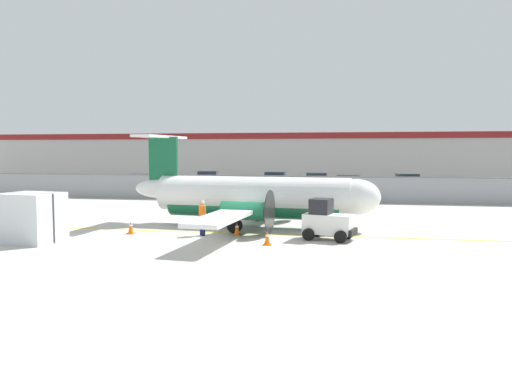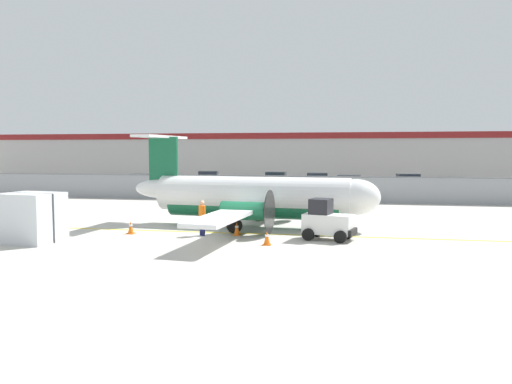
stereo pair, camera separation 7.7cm
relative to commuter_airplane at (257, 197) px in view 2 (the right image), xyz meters
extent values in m
plane|color=#BCB7AD|center=(-0.64, -4.16, -1.60)|extent=(140.00, 140.00, 0.00)
cube|color=yellow|center=(-0.64, -2.16, -1.60)|extent=(84.00, 0.20, 0.01)
cube|color=gray|center=(-0.64, 13.84, -0.60)|extent=(98.00, 0.04, 2.00)
cylinder|color=slate|center=(-0.64, 13.84, 0.45)|extent=(98.00, 0.10, 0.10)
cube|color=#38383A|center=(-0.64, 25.34, -1.54)|extent=(98.00, 17.00, 0.12)
cube|color=#BCB7B2|center=(-0.64, 43.84, 1.65)|extent=(91.00, 8.00, 6.50)
cube|color=maroon|center=(-0.64, 39.84, 4.50)|extent=(91.00, 0.20, 0.80)
cylinder|color=white|center=(-0.24, 0.02, 0.15)|extent=(10.52, 2.85, 1.90)
ellipsoid|color=white|center=(5.20, -0.48, 0.15)|extent=(2.55, 2.02, 1.80)
ellipsoid|color=white|center=(-5.67, 0.53, 0.35)|extent=(3.01, 1.31, 1.05)
cylinder|color=#145938|center=(-0.24, 0.02, -0.37)|extent=(9.42, 2.34, 1.48)
cube|color=white|center=(-0.14, 0.01, -0.42)|extent=(3.07, 16.08, 0.18)
cylinder|color=#145938|center=(0.30, 2.58, -0.42)|extent=(2.27, 1.10, 0.90)
cone|color=black|center=(1.45, 2.48, -0.42)|extent=(0.49, 0.48, 0.44)
cylinder|color=#262626|center=(1.60, 2.46, -0.42)|extent=(0.23, 2.09, 2.10)
cylinder|color=#145938|center=(-0.18, -2.59, -0.42)|extent=(2.27, 1.10, 0.90)
cone|color=black|center=(0.97, -2.70, -0.42)|extent=(0.49, 0.48, 0.44)
cylinder|color=#262626|center=(1.12, -2.71, -0.42)|extent=(0.23, 2.09, 2.10)
cube|color=#145938|center=(-5.41, 0.50, 1.70)|extent=(1.71, 0.34, 3.10)
cube|color=white|center=(-5.54, 0.51, 3.25)|extent=(1.54, 4.88, 0.14)
cylinder|color=#59595B|center=(3.41, -0.32, -0.81)|extent=(0.15, 0.15, 0.97)
cylinder|color=black|center=(3.41, -0.32, -1.30)|extent=(0.62, 0.27, 0.60)
cylinder|color=#59595B|center=(-0.33, 2.25, -0.77)|extent=(0.15, 0.15, 0.90)
cylinder|color=black|center=(-0.33, 2.25, -1.22)|extent=(0.78, 0.29, 0.76)
cylinder|color=#59595B|center=(-0.74, -2.15, -0.77)|extent=(0.15, 0.15, 0.90)
cylinder|color=black|center=(-0.74, -2.15, -1.22)|extent=(0.78, 0.29, 0.76)
cube|color=silver|center=(3.90, -3.17, -0.87)|extent=(2.41, 1.63, 0.90)
cube|color=black|center=(3.56, -3.08, -0.07)|extent=(1.13, 1.20, 0.70)
cube|color=black|center=(5.01, -3.47, -1.17)|extent=(0.44, 1.10, 0.30)
cylinder|color=black|center=(4.78, -2.79, -1.32)|extent=(0.59, 0.32, 0.56)
cylinder|color=black|center=(4.47, -3.95, -1.32)|extent=(0.59, 0.32, 0.56)
cylinder|color=black|center=(3.33, -2.40, -1.32)|extent=(0.59, 0.32, 0.56)
cylinder|color=black|center=(3.02, -3.56, -1.32)|extent=(0.59, 0.32, 0.56)
cylinder|color=#191E4C|center=(-2.02, -3.20, -1.18)|extent=(0.23, 0.23, 0.85)
cylinder|color=#191E4C|center=(-2.17, -3.06, -1.18)|extent=(0.23, 0.23, 0.85)
cylinder|color=orange|center=(-2.10, -3.13, -0.45)|extent=(0.48, 0.48, 0.60)
cylinder|color=orange|center=(-1.94, -3.28, -0.42)|extent=(0.14, 0.14, 0.55)
cylinder|color=orange|center=(-2.26, -2.98, -0.42)|extent=(0.14, 0.14, 0.55)
sphere|color=tan|center=(-2.10, -3.13, -0.01)|extent=(0.22, 0.22, 0.22)
cube|color=silver|center=(-9.13, -6.11, -0.50)|extent=(2.66, 2.32, 2.20)
cube|color=#333338|center=(-9.13, -6.11, -0.50)|extent=(2.43, 0.43, 2.20)
cube|color=orange|center=(-0.48, -2.75, -1.58)|extent=(0.36, 0.36, 0.04)
cone|color=orange|center=(-0.48, -2.75, -1.26)|extent=(0.28, 0.28, 0.60)
cylinder|color=white|center=(-0.48, -2.75, -1.18)|extent=(0.17, 0.17, 0.08)
cube|color=orange|center=(1.36, -4.98, -1.58)|extent=(0.36, 0.36, 0.04)
cone|color=orange|center=(1.36, -4.98, -1.26)|extent=(0.28, 0.28, 0.60)
cylinder|color=white|center=(1.36, -4.98, -1.18)|extent=(0.17, 0.17, 0.08)
cube|color=orange|center=(-5.71, -3.27, -1.58)|extent=(0.36, 0.36, 0.04)
cone|color=orange|center=(-5.71, -3.27, -1.26)|extent=(0.28, 0.28, 0.60)
cylinder|color=white|center=(-5.71, -3.27, -1.18)|extent=(0.17, 0.17, 0.08)
cube|color=slate|center=(-16.64, 23.29, -0.86)|extent=(4.27, 1.88, 0.80)
cube|color=#262D38|center=(-16.49, 23.28, -0.18)|extent=(2.26, 1.65, 0.56)
cylinder|color=black|center=(-18.08, 22.45, -1.18)|extent=(0.61, 0.23, 0.60)
cylinder|color=black|center=(-18.00, 24.25, -1.18)|extent=(0.61, 0.23, 0.60)
cylinder|color=black|center=(-15.28, 22.33, -1.18)|extent=(0.61, 0.23, 0.60)
cylinder|color=black|center=(-15.20, 24.13, -1.18)|extent=(0.61, 0.23, 0.60)
cube|color=silver|center=(-11.74, 31.20, -0.86)|extent=(4.38, 2.23, 0.80)
cube|color=#262D38|center=(-11.59, 31.22, -0.18)|extent=(2.38, 1.83, 0.56)
cylinder|color=black|center=(-13.01, 30.13, -1.18)|extent=(0.62, 0.28, 0.60)
cylinder|color=black|center=(-13.25, 31.91, -1.18)|extent=(0.62, 0.28, 0.60)
cylinder|color=black|center=(-10.24, 30.49, -1.18)|extent=(0.62, 0.28, 0.60)
cylinder|color=black|center=(-10.47, 32.27, -1.18)|extent=(0.62, 0.28, 0.60)
cube|color=#19662D|center=(-6.01, 21.26, -0.86)|extent=(4.32, 2.04, 0.80)
cube|color=#262D38|center=(-5.86, 21.27, -0.18)|extent=(2.32, 1.73, 0.56)
cylinder|color=black|center=(-7.33, 20.24, -1.18)|extent=(0.61, 0.25, 0.60)
cylinder|color=black|center=(-7.48, 22.04, -1.18)|extent=(0.61, 0.25, 0.60)
cylinder|color=black|center=(-4.54, 20.47, -1.18)|extent=(0.61, 0.25, 0.60)
cylinder|color=black|center=(-4.69, 22.27, -1.18)|extent=(0.61, 0.25, 0.60)
cube|color=gray|center=(-3.19, 30.17, -0.86)|extent=(4.23, 1.79, 0.80)
cube|color=#262D38|center=(-3.34, 30.17, -0.18)|extent=(2.23, 1.60, 0.56)
cylinder|color=black|center=(-1.77, 31.04, -1.18)|extent=(0.60, 0.21, 0.60)
cylinder|color=black|center=(-1.81, 29.24, -1.18)|extent=(0.60, 0.21, 0.60)
cylinder|color=black|center=(-4.57, 31.10, -1.18)|extent=(0.60, 0.21, 0.60)
cylinder|color=black|center=(-4.61, 29.30, -1.18)|extent=(0.60, 0.21, 0.60)
cube|color=black|center=(1.31, 28.59, -0.86)|extent=(4.26, 1.86, 0.80)
cube|color=#262D38|center=(1.46, 28.59, -0.18)|extent=(2.26, 1.64, 0.56)
cylinder|color=black|center=(-0.05, 27.63, -1.18)|extent=(0.61, 0.22, 0.60)
cylinder|color=black|center=(-0.12, 29.43, -1.18)|extent=(0.61, 0.22, 0.60)
cylinder|color=black|center=(2.75, 27.74, -1.18)|extent=(0.61, 0.22, 0.60)
cylinder|color=black|center=(2.68, 29.54, -1.18)|extent=(0.61, 0.22, 0.60)
cube|color=#B28C19|center=(4.73, 24.25, -0.86)|extent=(4.36, 2.14, 0.80)
cube|color=#262D38|center=(4.88, 24.23, -0.18)|extent=(2.35, 1.79, 0.56)
cylinder|color=black|center=(3.25, 23.50, -1.18)|extent=(0.62, 0.26, 0.60)
cylinder|color=black|center=(3.44, 25.29, -1.18)|extent=(0.62, 0.26, 0.60)
cylinder|color=black|center=(6.03, 23.21, -1.18)|extent=(0.62, 0.26, 0.60)
cylinder|color=black|center=(6.22, 25.00, -1.18)|extent=(0.62, 0.26, 0.60)
cube|color=black|center=(11.11, 28.22, -0.86)|extent=(4.38, 2.22, 0.80)
cube|color=#262D38|center=(10.96, 28.21, -0.18)|extent=(2.38, 1.83, 0.56)
cylinder|color=black|center=(12.38, 29.30, -1.18)|extent=(0.62, 0.28, 0.60)
cylinder|color=black|center=(12.61, 27.51, -1.18)|extent=(0.62, 0.28, 0.60)
cylinder|color=black|center=(9.60, 28.94, -1.18)|extent=(0.62, 0.28, 0.60)
cylinder|color=black|center=(9.83, 27.15, -1.18)|extent=(0.62, 0.28, 0.60)
cube|color=gray|center=(13.99, 21.63, -0.86)|extent=(4.38, 2.22, 0.80)
cube|color=#262D38|center=(14.14, 21.64, -0.18)|extent=(2.38, 1.83, 0.56)
cylinder|color=black|center=(12.72, 20.55, -1.18)|extent=(0.62, 0.27, 0.60)
cylinder|color=black|center=(12.49, 22.34, -1.18)|extent=(0.62, 0.27, 0.60)
cylinder|color=black|center=(15.50, 20.91, -1.18)|extent=(0.62, 0.27, 0.60)
cylinder|color=black|center=(15.27, 22.70, -1.18)|extent=(0.62, 0.27, 0.60)
camera|label=1|loc=(4.70, -26.02, 2.45)|focal=35.00mm
camera|label=2|loc=(4.77, -26.00, 2.45)|focal=35.00mm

